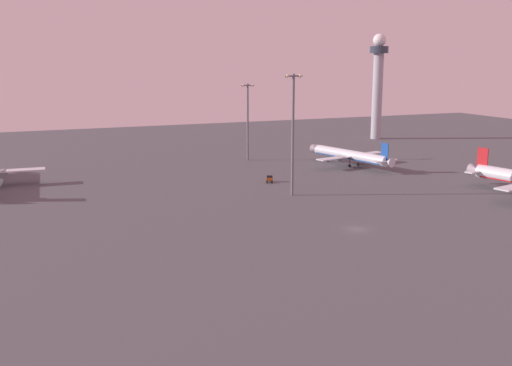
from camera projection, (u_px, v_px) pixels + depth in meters
The scene contains 6 objects.
ground_plane at pixel (356, 229), 124.50m from camera, with size 416.00×416.00×0.00m, color #4C4C51.
control_tower at pixel (378, 79), 258.91m from camera, with size 8.00×8.00×45.60m.
airplane_taxiway_distant at pixel (350, 155), 196.67m from camera, with size 28.37×36.18×9.39m.
pushback_tug at pixel (270, 178), 171.57m from camera, with size 2.86×3.53×2.05m.
apron_light_east at pixel (293, 128), 151.72m from camera, with size 4.80×0.90×31.42m.
apron_light_west at pixel (248, 117), 205.56m from camera, with size 4.80×0.90×26.66m.
Camera 1 is at (-64.98, -102.82, 35.29)m, focal length 41.56 mm.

